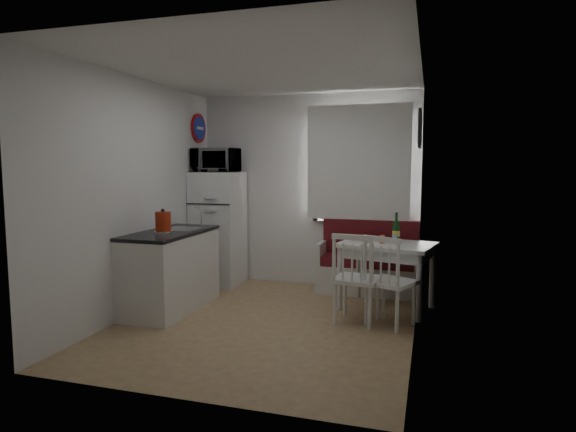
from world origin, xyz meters
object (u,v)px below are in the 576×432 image
object	(u,v)px
chair_left	(356,269)
kitchen_counter	(171,270)
dining_table	(387,250)
fridge	(218,228)
microwave	(216,160)
kettle	(163,222)
bench	(368,269)
chair_right	(390,272)
wine_bottle	(396,227)

from	to	relation	value
chair_left	kitchen_counter	bearing A→B (deg)	-171.91
dining_table	fridge	size ratio (longest dim) A/B	0.74
kitchen_counter	microwave	xyz separation A→B (m)	(0.02, 1.19, 1.25)
dining_table	kettle	size ratio (longest dim) A/B	4.34
chair_left	dining_table	bearing A→B (deg)	76.79
chair_left	fridge	xyz separation A→B (m)	(-2.09, 1.22, 0.19)
bench	chair_right	size ratio (longest dim) A/B	2.21
bench	chair_left	size ratio (longest dim) A/B	2.55
chair_right	dining_table	bearing A→B (deg)	124.36
kettle	fridge	bearing A→B (deg)	91.17
fridge	kettle	distance (m)	1.49
chair_right	fridge	xyz separation A→B (m)	(-2.43, 1.21, 0.19)
chair_left	wine_bottle	bearing A→B (deg)	73.28
chair_right	fridge	world-z (taller)	fridge
bench	kettle	bearing A→B (deg)	-142.02
chair_left	wine_bottle	size ratio (longest dim) A/B	1.50
microwave	wine_bottle	world-z (taller)	microwave
kitchen_counter	fridge	world-z (taller)	fridge
chair_left	kettle	distance (m)	2.12
chair_right	kettle	bearing A→B (deg)	-147.42
dining_table	fridge	xyz separation A→B (m)	(-2.34, 0.55, 0.10)
kitchen_counter	fridge	size ratio (longest dim) A/B	0.85
kitchen_counter	chair_left	world-z (taller)	kitchen_counter
dining_table	microwave	size ratio (longest dim) A/B	1.98
kettle	chair_left	bearing A→B (deg)	7.08
kettle	kitchen_counter	bearing A→B (deg)	102.31
fridge	wine_bottle	distance (m)	2.48
kettle	bench	bearing A→B (deg)	37.98
dining_table	wine_bottle	size ratio (longest dim) A/B	3.37
fridge	bench	bearing A→B (deg)	3.07
dining_table	kettle	xyz separation A→B (m)	(-2.31, -0.92, 0.35)
bench	microwave	distance (m)	2.49
kitchen_counter	microwave	size ratio (longest dim) A/B	2.27
bench	chair_right	xyz separation A→B (m)	(0.37, -1.32, 0.27)
dining_table	chair_left	xyz separation A→B (m)	(-0.25, -0.67, -0.09)
microwave	wine_bottle	bearing A→B (deg)	-9.29
chair_right	wine_bottle	bearing A→B (deg)	116.47
wine_bottle	chair_left	bearing A→B (deg)	-114.02
bench	fridge	bearing A→B (deg)	-176.93
dining_table	fridge	world-z (taller)	fridge
kitchen_counter	fridge	distance (m)	1.28
chair_left	microwave	bearing A→B (deg)	158.13
kitchen_counter	kettle	distance (m)	0.62
kettle	dining_table	bearing A→B (deg)	21.82
bench	microwave	xyz separation A→B (m)	(-2.06, -0.16, 1.40)
kitchen_counter	wine_bottle	world-z (taller)	kitchen_counter
kitchen_counter	chair_right	size ratio (longest dim) A/B	2.24
kitchen_counter	dining_table	distance (m)	2.47
bench	dining_table	distance (m)	0.81
bench	chair_right	bearing A→B (deg)	-74.20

